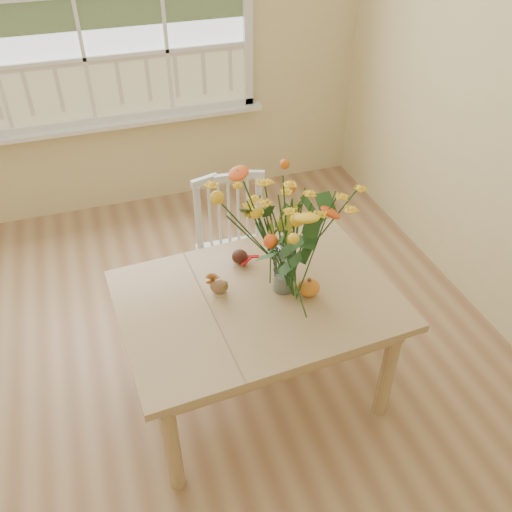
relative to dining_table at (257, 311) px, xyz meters
name	(u,v)px	position (x,y,z in m)	size (l,w,h in m)	color
floor	(168,443)	(-0.51, -0.16, -0.58)	(4.00, 4.50, 0.01)	#9A6E4A
wall_back	(78,26)	(-0.51, 2.09, 0.78)	(4.00, 0.02, 2.70)	beige
dining_table	(257,311)	(0.00, 0.00, 0.00)	(1.28, 0.95, 0.66)	tan
windsor_chair	(233,243)	(0.08, 0.65, -0.08)	(0.42, 0.40, 0.86)	white
flower_vase	(286,228)	(0.13, 0.02, 0.43)	(0.48, 0.48, 0.57)	white
pumpkin	(309,288)	(0.23, -0.06, 0.13)	(0.10, 0.10, 0.08)	orange
turkey_figurine	(219,286)	(-0.16, 0.08, 0.13)	(0.10, 0.09, 0.10)	#CCB78C
dark_gourd	(240,257)	(0.00, 0.26, 0.13)	(0.12, 0.08, 0.07)	#38160F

